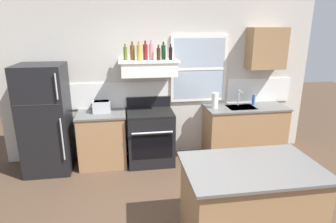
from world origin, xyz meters
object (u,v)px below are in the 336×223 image
at_px(bottle_amber_wine, 132,52).
at_px(bottle_brown_stout, 159,54).
at_px(bottle_balsamic_dark, 171,53).
at_px(paper_towel_roll, 215,100).
at_px(bottle_rose_pink, 151,52).
at_px(bottle_dark_green_wine, 164,52).
at_px(toaster, 102,106).
at_px(bottle_olive_oil_square, 125,53).
at_px(refrigerator, 46,119).
at_px(stove_range, 151,136).
at_px(bottle_red_label_wine, 145,52).
at_px(bottle_champagne_gold_foil, 139,52).
at_px(kitchen_island, 249,204).
at_px(dish_soap_bottle, 254,100).

relative_size(bottle_amber_wine, bottle_brown_stout, 1.20).
xyz_separation_m(bottle_amber_wine, bottle_balsamic_dark, (0.61, -0.06, -0.02)).
bearing_deg(bottle_brown_stout, paper_towel_roll, -0.63).
bearing_deg(bottle_rose_pink, bottle_dark_green_wine, 0.49).
distance_m(toaster, bottle_olive_oil_square, 0.95).
relative_size(refrigerator, stove_range, 1.58).
bearing_deg(stove_range, bottle_red_label_wine, 107.42).
relative_size(bottle_red_label_wine, paper_towel_roll, 1.13).
relative_size(stove_range, paper_towel_roll, 4.04).
relative_size(toaster, bottle_rose_pink, 0.96).
xyz_separation_m(bottle_amber_wine, bottle_dark_green_wine, (0.51, 0.02, -0.00)).
relative_size(bottle_champagne_gold_foil, kitchen_island, 0.22).
relative_size(bottle_dark_green_wine, paper_towel_roll, 1.05).
height_order(bottle_red_label_wine, bottle_dark_green_wine, bottle_red_label_wine).
bearing_deg(toaster, kitchen_island, -52.48).
xyz_separation_m(toaster, bottle_dark_green_wine, (1.04, 0.06, 0.86)).
bearing_deg(bottle_red_label_wine, refrigerator, -174.26).
bearing_deg(bottle_champagne_gold_foil, bottle_amber_wine, 148.79).
xyz_separation_m(toaster, bottle_red_label_wine, (0.74, 0.06, 0.86)).
relative_size(bottle_brown_stout, bottle_dark_green_wine, 0.86).
relative_size(toaster, kitchen_island, 0.21).
bearing_deg(refrigerator, dish_soap_bottle, 2.60).
distance_m(bottle_brown_stout, dish_soap_bottle, 1.92).
height_order(bottle_brown_stout, kitchen_island, bottle_brown_stout).
xyz_separation_m(stove_range, bottle_brown_stout, (0.16, 0.05, 1.38)).
distance_m(bottle_champagne_gold_foil, dish_soap_bottle, 2.21).
height_order(bottle_olive_oil_square, paper_towel_roll, bottle_olive_oil_square).
relative_size(bottle_olive_oil_square, kitchen_island, 0.18).
height_order(bottle_brown_stout, dish_soap_bottle, bottle_brown_stout).
bearing_deg(refrigerator, bottle_olive_oil_square, 7.31).
distance_m(bottle_brown_stout, kitchen_island, 2.62).
bearing_deg(paper_towel_roll, bottle_rose_pink, 174.57).
height_order(bottle_red_label_wine, paper_towel_roll, bottle_red_label_wine).
bearing_deg(paper_towel_roll, bottle_champagne_gold_foil, 179.17).
bearing_deg(paper_towel_roll, toaster, 178.70).
height_order(stove_range, bottle_brown_stout, bottle_brown_stout).
relative_size(toaster, bottle_olive_oil_square, 1.16).
height_order(bottle_brown_stout, paper_towel_roll, bottle_brown_stout).
distance_m(stove_range, bottle_amber_wine, 1.43).
bearing_deg(paper_towel_roll, kitchen_island, -97.29).
height_order(toaster, bottle_olive_oil_square, bottle_olive_oil_square).
bearing_deg(kitchen_island, paper_towel_roll, 82.71).
bearing_deg(refrigerator, bottle_brown_stout, 2.25).
relative_size(bottle_balsamic_dark, paper_towel_roll, 0.93).
bearing_deg(toaster, paper_towel_roll, -1.30).
relative_size(refrigerator, bottle_rose_pink, 5.60).
distance_m(toaster, bottle_rose_pink, 1.21).
bearing_deg(toaster, bottle_dark_green_wine, 3.33).
bearing_deg(bottle_champagne_gold_foil, stove_range, -21.11).
relative_size(refrigerator, bottle_balsamic_dark, 6.88).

